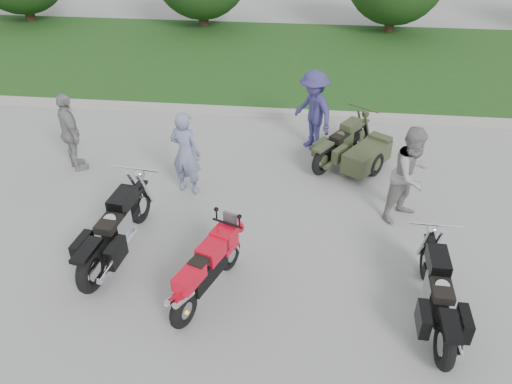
# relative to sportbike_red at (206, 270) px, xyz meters

# --- Properties ---
(ground) EXTENTS (80.00, 80.00, 0.00)m
(ground) POSITION_rel_sportbike_red_xyz_m (0.20, 0.43, -0.52)
(ground) COLOR #989892
(ground) RESTS_ON ground
(curb) EXTENTS (60.00, 0.30, 0.15)m
(curb) POSITION_rel_sportbike_red_xyz_m (0.20, 6.43, -0.45)
(curb) COLOR #A09E96
(curb) RESTS_ON ground
(grass_strip) EXTENTS (60.00, 8.00, 0.14)m
(grass_strip) POSITION_rel_sportbike_red_xyz_m (0.20, 10.58, -0.45)
(grass_strip) COLOR #29551D
(grass_strip) RESTS_ON ground
(sportbike_red) EXTENTS (0.82, 1.79, 0.89)m
(sportbike_red) POSITION_rel_sportbike_red_xyz_m (0.00, 0.00, 0.00)
(sportbike_red) COLOR black
(sportbike_red) RESTS_ON ground
(cruiser_left) EXTENTS (0.53, 2.47, 0.95)m
(cruiser_left) POSITION_rel_sportbike_red_xyz_m (-1.65, 0.74, -0.04)
(cruiser_left) COLOR black
(cruiser_left) RESTS_ON ground
(cruiser_right) EXTENTS (0.39, 2.29, 0.88)m
(cruiser_right) POSITION_rel_sportbike_red_xyz_m (3.29, -0.14, -0.07)
(cruiser_right) COLOR black
(cruiser_right) RESTS_ON ground
(cruiser_sidecar) EXTENTS (1.71, 2.00, 0.83)m
(cruiser_sidecar) POSITION_rel_sportbike_red_xyz_m (2.40, 4.04, -0.13)
(cruiser_sidecar) COLOR black
(cruiser_sidecar) RESTS_ON ground
(person_stripe) EXTENTS (0.70, 0.56, 1.70)m
(person_stripe) POSITION_rel_sportbike_red_xyz_m (-0.91, 2.78, 0.33)
(person_stripe) COLOR slate
(person_stripe) RESTS_ON ground
(person_grey) EXTENTS (1.10, 1.09, 1.80)m
(person_grey) POSITION_rel_sportbike_red_xyz_m (3.21, 2.38, 0.38)
(person_grey) COLOR gray
(person_grey) RESTS_ON ground
(person_denim) EXTENTS (1.24, 1.33, 1.81)m
(person_denim) POSITION_rel_sportbike_red_xyz_m (1.47, 4.85, 0.38)
(person_denim) COLOR navy
(person_denim) RESTS_ON ground
(person_back) EXTENTS (0.95, 1.02, 1.68)m
(person_back) POSITION_rel_sportbike_red_xyz_m (-3.46, 3.38, 0.32)
(person_back) COLOR gray
(person_back) RESTS_ON ground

